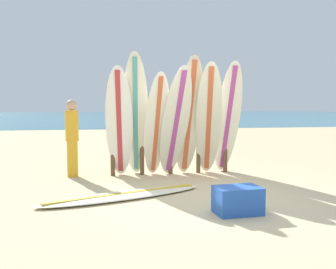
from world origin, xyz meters
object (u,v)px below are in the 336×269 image
(surfboard_rack, at_px, (171,144))
(surfboard_leaning_center, at_px, (176,123))
(beachgoer_standing, at_px, (72,135))
(surfboard_lying_on_sand, at_px, (124,195))
(surfboard_leaning_center_left, at_px, (157,126))
(cooler_box, at_px, (238,200))
(small_boat_offshore, at_px, (180,117))
(surfboard_leaning_left, at_px, (136,116))
(surfboard_leaning_center_right, at_px, (189,117))
(surfboard_leaning_far_left, at_px, (119,123))
(surfboard_leaning_right, at_px, (209,120))
(surfboard_leaning_far_right, at_px, (228,119))

(surfboard_rack, relative_size, surfboard_leaning_center, 1.14)
(beachgoer_standing, bearing_deg, surfboard_lying_on_sand, -64.64)
(surfboard_leaning_center_left, bearing_deg, cooler_box, -75.85)
(surfboard_leaning_center_left, relative_size, beachgoer_standing, 1.34)
(small_boat_offshore, bearing_deg, surfboard_lying_on_sand, -103.86)
(surfboard_rack, distance_m, surfboard_leaning_left, 1.00)
(surfboard_leaning_center_right, relative_size, surfboard_lying_on_sand, 0.88)
(surfboard_lying_on_sand, bearing_deg, surfboard_leaning_center_right, 48.13)
(beachgoer_standing, relative_size, cooler_box, 2.59)
(surfboard_leaning_far_left, relative_size, surfboard_leaning_left, 0.90)
(surfboard_leaning_center_left, bearing_deg, surfboard_leaning_right, -0.25)
(cooler_box, bearing_deg, small_boat_offshore, 75.24)
(surfboard_leaning_center, height_order, surfboard_leaning_center_right, surfboard_leaning_center_right)
(surfboard_rack, distance_m, beachgoer_standing, 2.03)
(surfboard_leaning_center, height_order, surfboard_leaning_right, surfboard_leaning_right)
(surfboard_leaning_center_right, bearing_deg, surfboard_leaning_far_left, 179.62)
(surfboard_leaning_left, height_order, small_boat_offshore, surfboard_leaning_left)
(surfboard_leaning_center, distance_m, surfboard_leaning_center_right, 0.34)
(surfboard_leaning_far_right, bearing_deg, surfboard_rack, 166.70)
(surfboard_leaning_center_left, relative_size, surfboard_lying_on_sand, 0.76)
(cooler_box, bearing_deg, surfboard_rack, 92.57)
(surfboard_leaning_left, relative_size, surfboard_leaning_center_left, 1.17)
(surfboard_leaning_far_left, distance_m, small_boat_offshore, 35.53)
(surfboard_leaning_center_right, bearing_deg, surfboard_rack, 138.78)
(surfboard_leaning_far_left, height_order, surfboard_leaning_center_right, surfboard_leaning_center_right)
(surfboard_leaning_center, relative_size, cooler_box, 3.67)
(surfboard_leaning_center_left, relative_size, surfboard_leaning_right, 0.91)
(surfboard_leaning_left, relative_size, surfboard_leaning_center, 1.11)
(surfboard_leaning_left, xyz_separation_m, surfboard_leaning_center_left, (0.41, -0.10, -0.18))
(surfboard_leaning_center_right, bearing_deg, beachgoer_standing, 172.47)
(surfboard_leaning_far_right, xyz_separation_m, small_boat_offshore, (6.62, 34.39, -0.91))
(small_boat_offshore, bearing_deg, beachgoer_standing, -106.02)
(surfboard_leaning_right, relative_size, small_boat_offshore, 0.77)
(surfboard_leaning_left, height_order, surfboard_leaning_center_right, surfboard_leaning_left)
(surfboard_rack, xyz_separation_m, surfboard_leaning_left, (-0.76, -0.26, 0.60))
(surfboard_lying_on_sand, height_order, cooler_box, cooler_box)
(surfboard_leaning_far_right, height_order, cooler_box, surfboard_leaning_far_right)
(surfboard_leaning_left, xyz_separation_m, surfboard_leaning_center_right, (1.09, -0.02, -0.01))
(cooler_box, bearing_deg, surfboard_leaning_center_right, 86.45)
(surfboard_leaning_far_left, bearing_deg, beachgoer_standing, 162.09)
(surfboard_leaning_far_left, height_order, beachgoer_standing, surfboard_leaning_far_left)
(surfboard_leaning_center_left, relative_size, surfboard_leaning_far_right, 0.90)
(surfboard_leaning_center, distance_m, surfboard_leaning_right, 0.70)
(surfboard_rack, relative_size, surfboard_leaning_far_left, 1.15)
(surfboard_leaning_far_left, bearing_deg, surfboard_leaning_right, -2.98)
(surfboard_leaning_right, height_order, small_boat_offshore, surfboard_leaning_right)
(cooler_box, bearing_deg, surfboard_leaning_center, 93.00)
(surfboard_rack, relative_size, surfboard_leaning_center_left, 1.21)
(beachgoer_standing, bearing_deg, surfboard_rack, -0.72)
(surfboard_leaning_right, xyz_separation_m, surfboard_leaning_far_right, (0.44, 0.09, 0.02))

